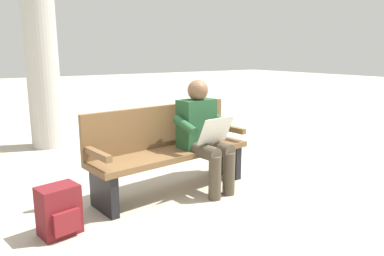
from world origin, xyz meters
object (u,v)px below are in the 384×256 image
at_px(bench_near, 168,148).
at_px(support_pillar, 40,41).
at_px(person_seated, 203,133).
at_px(backpack, 59,211).

xyz_separation_m(bench_near, support_pillar, (0.65, -2.65, 1.17)).
height_order(person_seated, support_pillar, support_pillar).
bearing_deg(person_seated, support_pillar, -77.77).
bearing_deg(support_pillar, backpack, 78.86).
bearing_deg(support_pillar, bench_near, 103.68).
xyz_separation_m(backpack, support_pillar, (-0.59, -3.02, 1.42)).
distance_m(bench_near, support_pillar, 2.97).
xyz_separation_m(bench_near, backpack, (1.24, 0.37, -0.26)).
bearing_deg(bench_near, backpack, 10.15).
bearing_deg(bench_near, support_pillar, -82.69).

